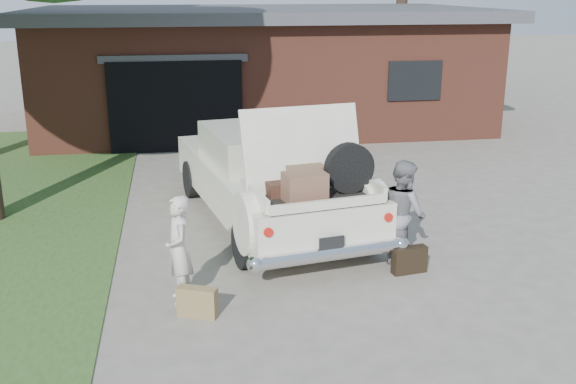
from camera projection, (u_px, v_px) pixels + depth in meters
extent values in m
plane|color=gray|center=(295.00, 281.00, 9.27)|extent=(90.00, 90.00, 0.00)
cube|color=brown|center=(260.00, 71.00, 19.84)|extent=(12.00, 7.00, 3.00)
cube|color=#4C4C51|center=(259.00, 13.00, 19.35)|extent=(12.80, 7.80, 0.30)
cube|color=black|center=(176.00, 106.00, 16.30)|extent=(3.20, 0.30, 2.20)
cube|color=#4C4C51|center=(174.00, 59.00, 15.90)|extent=(3.50, 0.12, 0.18)
cube|color=black|center=(415.00, 81.00, 17.04)|extent=(1.40, 0.08, 1.00)
cylinder|color=#38281E|center=(401.00, 13.00, 26.02)|extent=(0.44, 0.44, 5.76)
cube|color=silver|center=(268.00, 184.00, 11.47)|extent=(2.94, 5.60, 0.69)
cube|color=#B9B8A3|center=(262.00, 145.00, 11.57)|extent=(2.11, 2.41, 0.55)
cube|color=black|center=(245.00, 134.00, 12.49)|extent=(1.64, 0.38, 0.47)
cube|color=black|center=(281.00, 159.00, 10.67)|extent=(1.64, 0.38, 0.47)
cylinder|color=black|center=(245.00, 244.00, 9.62)|extent=(0.36, 0.73, 0.70)
cylinder|color=black|center=(364.00, 229.00, 10.23)|extent=(0.36, 0.73, 0.70)
cylinder|color=black|center=(192.00, 179.00, 12.88)|extent=(0.36, 0.73, 0.70)
cylinder|color=black|center=(284.00, 170.00, 13.49)|extent=(0.36, 0.73, 0.70)
cylinder|color=silver|center=(331.00, 254.00, 9.09)|extent=(2.18, 0.58, 0.19)
cylinder|color=#A5140F|center=(267.00, 231.00, 8.76)|extent=(0.14, 0.13, 0.13)
cylinder|color=#A5140F|center=(387.00, 217.00, 9.32)|extent=(0.14, 0.13, 0.13)
cube|color=black|center=(332.00, 243.00, 9.02)|extent=(0.36, 0.09, 0.18)
cube|color=black|center=(312.00, 196.00, 9.54)|extent=(1.83, 1.45, 0.04)
cube|color=silver|center=(255.00, 195.00, 9.23)|extent=(0.27, 1.16, 0.19)
cube|color=silver|center=(367.00, 184.00, 9.78)|extent=(0.27, 1.16, 0.19)
cube|color=silver|center=(329.00, 204.00, 8.99)|extent=(1.69, 0.37, 0.13)
cube|color=silver|center=(302.00, 149.00, 9.72)|extent=(1.83, 0.71, 1.18)
cube|color=#42261C|center=(286.00, 187.00, 9.56)|extent=(0.65, 0.48, 0.19)
cube|color=brown|center=(305.00, 187.00, 9.23)|extent=(0.63, 0.47, 0.40)
cube|color=black|center=(305.00, 182.00, 9.81)|extent=(0.67, 0.50, 0.19)
cube|color=brown|center=(306.00, 172.00, 9.63)|extent=(0.60, 0.44, 0.19)
cylinder|color=black|center=(349.00, 168.00, 9.55)|extent=(0.74, 0.30, 0.72)
imported|color=beige|center=(179.00, 250.00, 8.50)|extent=(0.42, 0.56, 1.40)
imported|color=gray|center=(403.00, 213.00, 9.62)|extent=(0.77, 0.89, 1.56)
cube|color=olive|center=(197.00, 302.00, 8.22)|extent=(0.52, 0.34, 0.38)
cube|color=black|center=(409.00, 260.00, 9.48)|extent=(0.52, 0.24, 0.39)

